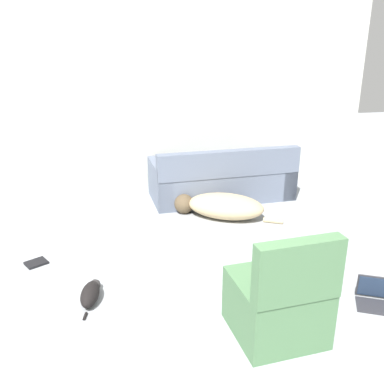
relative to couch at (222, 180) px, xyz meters
name	(u,v)px	position (x,y,z in m)	size (l,w,h in m)	color
wall_back	(129,98)	(-1.21, 0.60, 1.10)	(7.21, 0.06, 2.73)	beige
couch	(222,180)	(0.00, 0.00, 0.00)	(2.01, 0.94, 0.78)	slate
dog	(222,206)	(-0.19, -0.70, -0.11)	(1.32, 0.90, 0.31)	tan
cat	(91,293)	(-1.81, -2.26, -0.19)	(0.22, 0.51, 0.16)	black
laptop_open	(378,295)	(0.62, -2.80, -0.19)	(0.43, 0.40, 0.24)	#2D2D33
book_black	(36,263)	(-2.37, -1.48, -0.25)	(0.26, 0.24, 0.02)	black
side_chair	(279,301)	(-0.40, -3.02, 0.04)	(0.69, 0.69, 0.91)	#4C754C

